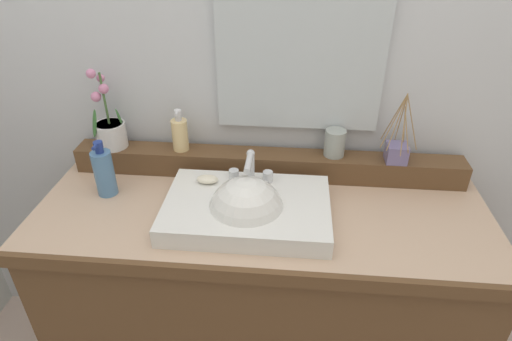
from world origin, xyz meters
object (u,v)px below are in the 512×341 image
at_px(potted_plant, 110,129).
at_px(reed_diffuser, 397,151).
at_px(soap_bar, 207,179).
at_px(tumbler_cup, 335,143).
at_px(sink_basin, 247,212).
at_px(lotion_bottle, 104,172).
at_px(soap_dispenser, 180,134).

relative_size(potted_plant, reed_diffuser, 1.19).
relative_size(soap_bar, tumbler_cup, 0.75).
distance_m(sink_basin, reed_diffuser, 0.55).
distance_m(soap_bar, reed_diffuser, 0.63).
bearing_deg(soap_bar, lotion_bottle, -179.55).
bearing_deg(tumbler_cup, soap_dispenser, -179.10).
xyz_separation_m(sink_basin, potted_plant, (-0.51, 0.26, 0.13)).
height_order(sink_basin, lotion_bottle, lotion_bottle).
bearing_deg(soap_dispenser, soap_bar, -53.11).
bearing_deg(soap_dispenser, reed_diffuser, -1.10).
distance_m(sink_basin, soap_bar, 0.18).
height_order(potted_plant, tumbler_cup, potted_plant).
relative_size(soap_bar, lotion_bottle, 0.36).
bearing_deg(soap_dispenser, tumbler_cup, 0.90).
xyz_separation_m(tumbler_cup, reed_diffuser, (0.20, -0.02, -0.01)).
relative_size(soap_bar, soap_dispenser, 0.47).
xyz_separation_m(soap_bar, potted_plant, (-0.37, 0.16, 0.08)).
height_order(sink_basin, tumbler_cup, tumbler_cup).
xyz_separation_m(tumbler_cup, lotion_bottle, (-0.75, -0.18, -0.05)).
bearing_deg(tumbler_cup, sink_basin, -134.89).
xyz_separation_m(soap_bar, tumbler_cup, (0.41, 0.17, 0.06)).
xyz_separation_m(soap_bar, reed_diffuser, (0.61, 0.15, 0.05)).
height_order(soap_dispenser, tumbler_cup, soap_dispenser).
height_order(soap_bar, reed_diffuser, reed_diffuser).
xyz_separation_m(potted_plant, tumbler_cup, (0.78, 0.01, -0.02)).
xyz_separation_m(soap_dispenser, tumbler_cup, (0.53, 0.01, -0.01)).
distance_m(soap_dispenser, tumbler_cup, 0.53).
distance_m(potted_plant, lotion_bottle, 0.19).
bearing_deg(reed_diffuser, sink_basin, -152.19).
bearing_deg(soap_dispenser, potted_plant, -179.84).
height_order(potted_plant, lotion_bottle, potted_plant).
relative_size(sink_basin, soap_dispenser, 3.34).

